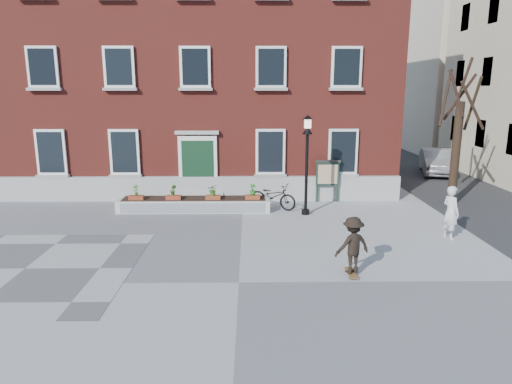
{
  "coord_description": "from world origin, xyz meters",
  "views": [
    {
      "loc": [
        0.3,
        -11.02,
        4.91
      ],
      "look_at": [
        0.5,
        4.0,
        1.5
      ],
      "focal_mm": 32.0,
      "sensor_mm": 36.0,
      "label": 1
    }
  ],
  "objects_px": {
    "lamp_post": "(307,151)",
    "notice_board": "(328,174)",
    "parked_car": "(436,161)",
    "skateboarder": "(353,245)",
    "bicycle": "(273,196)",
    "bystander": "(451,212)"
  },
  "relations": [
    {
      "from": "bystander",
      "to": "lamp_post",
      "type": "relative_size",
      "value": 0.46
    },
    {
      "from": "notice_board",
      "to": "bicycle",
      "type": "bearing_deg",
      "value": -154.69
    },
    {
      "from": "bicycle",
      "to": "lamp_post",
      "type": "relative_size",
      "value": 0.52
    },
    {
      "from": "parked_car",
      "to": "bystander",
      "type": "bearing_deg",
      "value": -95.2
    },
    {
      "from": "bicycle",
      "to": "notice_board",
      "type": "relative_size",
      "value": 1.1
    },
    {
      "from": "parked_car",
      "to": "lamp_post",
      "type": "bearing_deg",
      "value": -120.19
    },
    {
      "from": "parked_car",
      "to": "lamp_post",
      "type": "xyz_separation_m",
      "value": [
        -8.73,
        -8.76,
        1.8
      ]
    },
    {
      "from": "bystander",
      "to": "notice_board",
      "type": "xyz_separation_m",
      "value": [
        -3.26,
        5.09,
        0.36
      ]
    },
    {
      "from": "lamp_post",
      "to": "notice_board",
      "type": "distance_m",
      "value": 2.68
    },
    {
      "from": "parked_car",
      "to": "bystander",
      "type": "xyz_separation_m",
      "value": [
        -4.28,
        -11.81,
        0.16
      ]
    },
    {
      "from": "bystander",
      "to": "lamp_post",
      "type": "height_order",
      "value": "lamp_post"
    },
    {
      "from": "bicycle",
      "to": "notice_board",
      "type": "xyz_separation_m",
      "value": [
        2.45,
        1.16,
        0.72
      ]
    },
    {
      "from": "parked_car",
      "to": "notice_board",
      "type": "bearing_deg",
      "value": -123.57
    },
    {
      "from": "notice_board",
      "to": "lamp_post",
      "type": "bearing_deg",
      "value": -120.26
    },
    {
      "from": "bicycle",
      "to": "parked_car",
      "type": "xyz_separation_m",
      "value": [
        10.0,
        7.88,
        0.2
      ]
    },
    {
      "from": "skateboarder",
      "to": "bystander",
      "type": "bearing_deg",
      "value": 37.66
    },
    {
      "from": "parked_car",
      "to": "skateboarder",
      "type": "relative_size",
      "value": 2.76
    },
    {
      "from": "parked_car",
      "to": "skateboarder",
      "type": "bearing_deg",
      "value": -104.24
    },
    {
      "from": "skateboarder",
      "to": "parked_car",
      "type": "bearing_deg",
      "value": 61.03
    },
    {
      "from": "bicycle",
      "to": "bystander",
      "type": "xyz_separation_m",
      "value": [
        5.72,
        -3.93,
        0.36
      ]
    },
    {
      "from": "bicycle",
      "to": "skateboarder",
      "type": "height_order",
      "value": "skateboarder"
    },
    {
      "from": "bicycle",
      "to": "bystander",
      "type": "height_order",
      "value": "bystander"
    }
  ]
}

